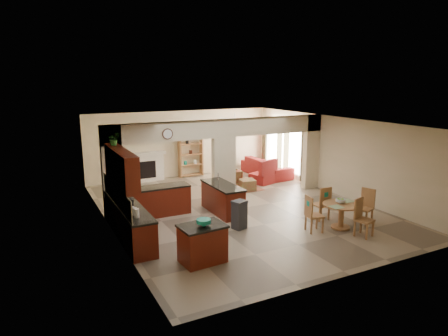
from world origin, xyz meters
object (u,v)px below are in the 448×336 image
kitchen_island (202,243)px  sofa (266,167)px  dining_table (341,212)px  armchair (230,178)px

kitchen_island → sofa: 8.68m
dining_table → sofa: (1.54, 6.23, -0.11)m
kitchen_island → sofa: size_ratio=0.42×
kitchen_island → sofa: bearing=43.2°
dining_table → sofa: 6.42m
kitchen_island → dining_table: (4.31, 0.18, 0.03)m
dining_table → sofa: bearing=76.1°
kitchen_island → armchair: kitchen_island is taller
kitchen_island → armchair: 6.59m
dining_table → armchair: dining_table is taller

